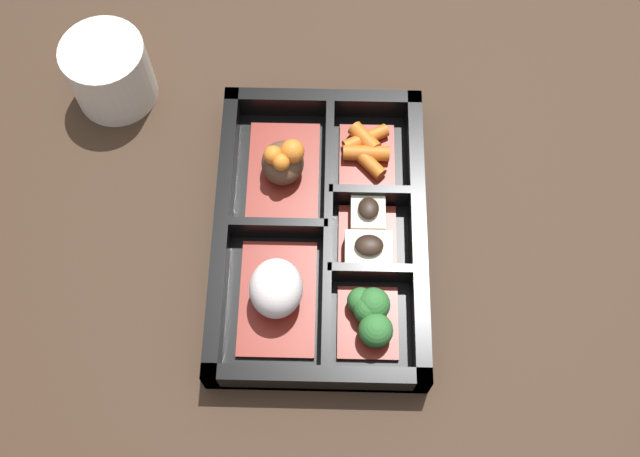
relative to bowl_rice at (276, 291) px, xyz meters
The scene contains 9 objects.
ground_plane 0.08m from the bowl_rice, 29.74° to the right, with size 3.00×3.00×0.00m, color #382619.
bento_base 0.08m from the bowl_rice, 29.74° to the right, with size 0.29×0.20×0.01m.
bento_rim 0.08m from the bowl_rice, 31.45° to the right, with size 0.29×0.20×0.04m.
bowl_rice is the anchor object (origin of this frame).
bowl_stew 0.13m from the bowl_rice, ahead, with size 0.11×0.07×0.05m.
bowl_greens 0.09m from the bowl_rice, 102.34° to the right, with size 0.07×0.05×0.04m.
bowl_tofu 0.10m from the bowl_rice, 54.31° to the right, with size 0.08×0.05×0.03m.
bowl_carrots 0.17m from the bowl_rice, 28.13° to the right, with size 0.08×0.05×0.02m.
tea_cup 0.29m from the bowl_rice, 38.06° to the left, with size 0.08×0.08×0.07m.
Camera 1 is at (-0.29, -0.01, 0.66)m, focal length 42.00 mm.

